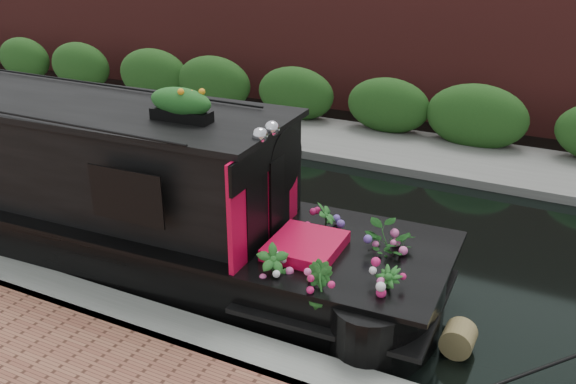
% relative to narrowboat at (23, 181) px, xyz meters
% --- Properties ---
extents(ground, '(80.00, 80.00, 0.00)m').
position_rel_narrowboat_xyz_m(ground, '(3.42, 1.97, -0.87)').
color(ground, black).
rests_on(ground, ground).
extents(near_bank_coping, '(40.00, 0.60, 0.50)m').
position_rel_narrowboat_xyz_m(near_bank_coping, '(3.42, -1.33, -0.87)').
color(near_bank_coping, slate).
rests_on(near_bank_coping, ground).
extents(far_bank_path, '(40.00, 2.40, 0.34)m').
position_rel_narrowboat_xyz_m(far_bank_path, '(3.42, 6.17, -0.87)').
color(far_bank_path, '#61615D').
rests_on(far_bank_path, ground).
extents(far_hedge, '(40.00, 1.10, 2.80)m').
position_rel_narrowboat_xyz_m(far_hedge, '(3.42, 7.07, -0.87)').
color(far_hedge, '#1F4818').
rests_on(far_hedge, ground).
extents(far_brick_wall, '(40.00, 1.00, 8.00)m').
position_rel_narrowboat_xyz_m(far_brick_wall, '(3.42, 9.17, -0.87)').
color(far_brick_wall, maroon).
rests_on(far_brick_wall, ground).
extents(narrowboat, '(12.57, 2.76, 2.92)m').
position_rel_narrowboat_xyz_m(narrowboat, '(0.00, 0.00, 0.00)').
color(narrowboat, black).
rests_on(narrowboat, ground).
extents(rope_fender, '(0.37, 0.36, 0.37)m').
position_rel_narrowboat_xyz_m(rope_fender, '(6.76, -0.00, -0.68)').
color(rope_fender, brown).
rests_on(rope_fender, ground).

